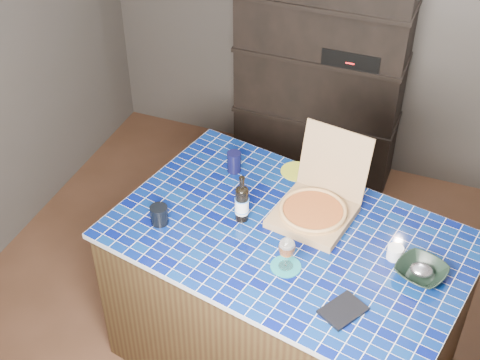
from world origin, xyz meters
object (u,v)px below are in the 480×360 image
at_px(pizza_box, 315,208).
at_px(mead_bottle, 242,203).
at_px(wine_glass, 287,248).
at_px(dvd_case, 343,310).
at_px(bowl, 421,272).
at_px(kitchen_island, 285,300).

relative_size(pizza_box, mead_bottle, 1.88).
distance_m(pizza_box, wine_glass, 0.41).
distance_m(dvd_case, bowl, 0.45).
bearing_deg(wine_glass, pizza_box, 86.38).
bearing_deg(pizza_box, dvd_case, -52.52).
bearing_deg(kitchen_island, bowl, 8.32).
distance_m(pizza_box, dvd_case, 0.65).
xyz_separation_m(pizza_box, bowl, (0.59, -0.23, -0.03)).
relative_size(kitchen_island, mead_bottle, 7.12).
bearing_deg(dvd_case, kitchen_island, 164.47).
bearing_deg(dvd_case, wine_glass, -177.42).
bearing_deg(mead_bottle, pizza_box, 24.25).
relative_size(kitchen_island, wine_glass, 10.95).
height_order(wine_glass, bowl, wine_glass).
xyz_separation_m(kitchen_island, bowl, (0.66, -0.04, 0.51)).
distance_m(kitchen_island, wine_glass, 0.65).
distance_m(pizza_box, bowl, 0.63).
relative_size(pizza_box, bowl, 2.25).
xyz_separation_m(kitchen_island, pizza_box, (0.08, 0.19, 0.54)).
distance_m(kitchen_island, pizza_box, 0.58).
relative_size(dvd_case, bowl, 0.86).
relative_size(mead_bottle, bowl, 1.20).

